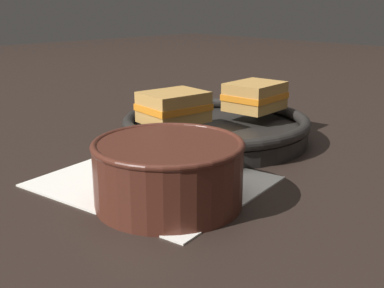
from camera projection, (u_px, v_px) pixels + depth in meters
name	position (u px, v px, depth m)	size (l,w,h in m)	color
ground_plane	(168.00, 177.00, 0.62)	(4.00, 4.00, 0.00)	black
napkin	(153.00, 181.00, 0.60)	(0.29, 0.26, 0.00)	white
soup_bowl	(168.00, 168.00, 0.53)	(0.17, 0.17, 0.07)	#4C2319
spoon	(136.00, 186.00, 0.57)	(0.15, 0.09, 0.01)	#9E9EA3
skillet	(216.00, 128.00, 0.78)	(0.30, 0.30, 0.04)	black
sandwich_near_left	(174.00, 107.00, 0.72)	(0.09, 0.10, 0.05)	#C18E47
sandwich_near_right	(255.00, 96.00, 0.81)	(0.08, 0.10, 0.05)	#C18E47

